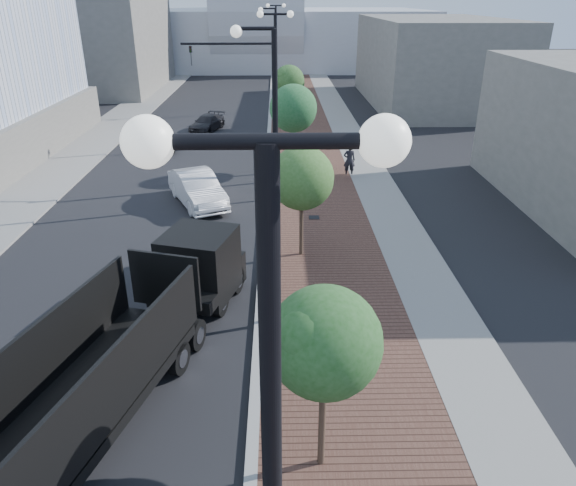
{
  "coord_description": "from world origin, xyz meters",
  "views": [
    {
      "loc": [
        0.67,
        -5.14,
        9.9
      ],
      "look_at": [
        1.0,
        12.0,
        2.0
      ],
      "focal_mm": 33.54,
      "sensor_mm": 36.0,
      "label": 1
    }
  ],
  "objects_px": {
    "dump_truck": "(154,321)",
    "pedestrian": "(349,160)",
    "white_sedan": "(197,189)",
    "dark_car_mid": "(157,142)"
  },
  "relations": [
    {
      "from": "white_sedan",
      "to": "dark_car_mid",
      "type": "height_order",
      "value": "white_sedan"
    },
    {
      "from": "dark_car_mid",
      "to": "pedestrian",
      "type": "height_order",
      "value": "pedestrian"
    },
    {
      "from": "dump_truck",
      "to": "dark_car_mid",
      "type": "xyz_separation_m",
      "value": [
        -4.82,
        24.06,
        -0.72
      ]
    },
    {
      "from": "white_sedan",
      "to": "pedestrian",
      "type": "distance_m",
      "value": 9.65
    },
    {
      "from": "dump_truck",
      "to": "dark_car_mid",
      "type": "bearing_deg",
      "value": 117.38
    },
    {
      "from": "dump_truck",
      "to": "white_sedan",
      "type": "xyz_separation_m",
      "value": [
        -0.53,
        13.1,
        -0.44
      ]
    },
    {
      "from": "white_sedan",
      "to": "pedestrian",
      "type": "bearing_deg",
      "value": 4.27
    },
    {
      "from": "dump_truck",
      "to": "pedestrian",
      "type": "distance_m",
      "value": 19.45
    },
    {
      "from": "dark_car_mid",
      "to": "dump_truck",
      "type": "bearing_deg",
      "value": -100.13
    },
    {
      "from": "dump_truck",
      "to": "dark_car_mid",
      "type": "height_order",
      "value": "dump_truck"
    }
  ]
}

